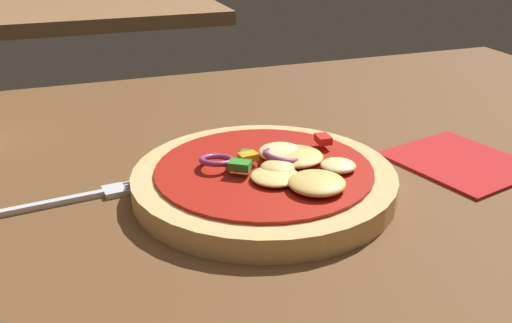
% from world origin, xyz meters
% --- Properties ---
extents(dining_table, '(1.10, 0.87, 0.03)m').
position_xyz_m(dining_table, '(0.00, 0.00, 0.02)').
color(dining_table, brown).
rests_on(dining_table, ground).
extents(pizza, '(0.22, 0.22, 0.04)m').
position_xyz_m(pizza, '(-0.00, 0.04, 0.04)').
color(pizza, tan).
rests_on(pizza, dining_table).
extents(fork, '(0.18, 0.03, 0.01)m').
position_xyz_m(fork, '(-0.16, 0.07, 0.03)').
color(fork, silver).
rests_on(fork, dining_table).
extents(napkin, '(0.13, 0.14, 0.00)m').
position_xyz_m(napkin, '(0.19, 0.03, 0.03)').
color(napkin, '#B21E1E').
rests_on(napkin, dining_table).
extents(background_table, '(0.74, 0.50, 0.03)m').
position_xyz_m(background_table, '(-0.11, 1.19, 0.02)').
color(background_table, brown).
rests_on(background_table, ground).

